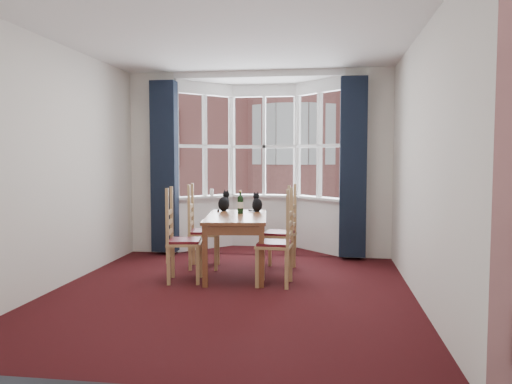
% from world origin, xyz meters
% --- Properties ---
extents(floor, '(4.50, 4.50, 0.00)m').
position_xyz_m(floor, '(0.00, 0.00, 0.00)').
color(floor, black).
rests_on(floor, ground).
extents(ceiling, '(4.50, 4.50, 0.00)m').
position_xyz_m(ceiling, '(0.00, 0.00, 2.80)').
color(ceiling, white).
rests_on(ceiling, floor).
extents(wall_left, '(0.00, 4.50, 4.50)m').
position_xyz_m(wall_left, '(-2.00, 0.00, 1.40)').
color(wall_left, silver).
rests_on(wall_left, floor).
extents(wall_right, '(0.00, 4.50, 4.50)m').
position_xyz_m(wall_right, '(2.00, 0.00, 1.40)').
color(wall_right, silver).
rests_on(wall_right, floor).
extents(wall_near, '(4.00, 0.00, 4.00)m').
position_xyz_m(wall_near, '(0.00, -2.25, 1.40)').
color(wall_near, silver).
rests_on(wall_near, floor).
extents(wall_back_pier_left, '(0.70, 0.12, 2.80)m').
position_xyz_m(wall_back_pier_left, '(-1.65, 2.25, 1.40)').
color(wall_back_pier_left, silver).
rests_on(wall_back_pier_left, floor).
extents(wall_back_pier_right, '(0.70, 0.12, 2.80)m').
position_xyz_m(wall_back_pier_right, '(1.65, 2.25, 1.40)').
color(wall_back_pier_right, silver).
rests_on(wall_back_pier_right, floor).
extents(bay_window, '(2.76, 0.94, 2.80)m').
position_xyz_m(bay_window, '(0.00, 2.75, 1.40)').
color(bay_window, white).
rests_on(bay_window, floor).
extents(curtain_left, '(0.38, 0.22, 2.60)m').
position_xyz_m(curtain_left, '(-1.42, 2.07, 1.35)').
color(curtain_left, black).
rests_on(curtain_left, floor).
extents(curtain_right, '(0.38, 0.22, 2.60)m').
position_xyz_m(curtain_right, '(1.42, 2.07, 1.35)').
color(curtain_right, black).
rests_on(curtain_right, floor).
extents(dining_table, '(0.91, 1.48, 0.76)m').
position_xyz_m(dining_table, '(-0.09, 0.92, 0.66)').
color(dining_table, brown).
rests_on(dining_table, floor).
extents(chair_left_near, '(0.46, 0.48, 0.92)m').
position_xyz_m(chair_left_near, '(-0.73, 0.45, 0.47)').
color(chair_left_near, tan).
rests_on(chair_left_near, floor).
extents(chair_left_far, '(0.45, 0.47, 0.92)m').
position_xyz_m(chair_left_far, '(-0.68, 1.21, 0.47)').
color(chair_left_far, tan).
rests_on(chair_left_far, floor).
extents(chair_right_near, '(0.42, 0.44, 0.92)m').
position_xyz_m(chair_right_near, '(0.54, 0.45, 0.47)').
color(chair_right_near, tan).
rests_on(chair_right_near, floor).
extents(chair_right_far, '(0.46, 0.47, 0.92)m').
position_xyz_m(chair_right_far, '(0.51, 1.23, 0.47)').
color(chair_right_far, tan).
rests_on(chair_right_far, floor).
extents(cat_left, '(0.20, 0.25, 0.30)m').
position_xyz_m(cat_left, '(-0.35, 1.41, 0.87)').
color(cat_left, black).
rests_on(cat_left, dining_table).
extents(cat_right, '(0.20, 0.23, 0.27)m').
position_xyz_m(cat_right, '(0.11, 1.41, 0.86)').
color(cat_right, black).
rests_on(cat_right, dining_table).
extents(wine_bottle, '(0.08, 0.08, 0.30)m').
position_xyz_m(wine_bottle, '(-0.08, 1.13, 0.89)').
color(wine_bottle, black).
rests_on(wine_bottle, dining_table).
extents(candle_tall, '(0.06, 0.06, 0.11)m').
position_xyz_m(candle_tall, '(-0.81, 2.60, 0.93)').
color(candle_tall, white).
rests_on(candle_tall, bay_window).
extents(street, '(80.00, 80.00, 0.00)m').
position_xyz_m(street, '(0.00, 32.25, -6.00)').
color(street, '#333335').
rests_on(street, ground).
extents(tenement_building, '(18.40, 7.80, 15.20)m').
position_xyz_m(tenement_building, '(0.00, 14.01, 1.60)').
color(tenement_building, '#A75D56').
rests_on(tenement_building, street).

